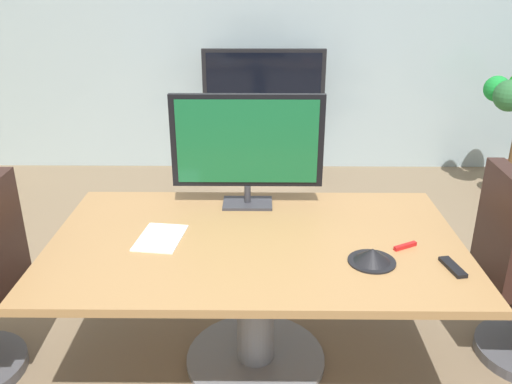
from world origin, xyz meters
TOP-DOWN VIEW (x-y plane):
  - ground_plane at (0.00, 0.00)m, footprint 7.64×7.64m
  - wall_back_glass_partition at (0.00, 3.32)m, footprint 6.30×0.10m
  - conference_table at (-0.04, 0.11)m, footprint 2.04×1.20m
  - tv_monitor at (-0.09, 0.54)m, footprint 0.84×0.18m
  - wall_display_unit at (0.01, 2.97)m, footprint 1.20×0.36m
  - conference_phone at (0.50, -0.11)m, footprint 0.22×0.22m
  - remote_control at (0.85, -0.17)m, footprint 0.08×0.18m
  - whiteboard_marker at (0.68, 0.03)m, footprint 0.12×0.08m
  - paper_notepad at (-0.52, 0.11)m, footprint 0.25×0.32m

SIDE VIEW (x-z plane):
  - ground_plane at x=0.00m, z-range 0.00..0.00m
  - wall_display_unit at x=0.01m, z-range -0.21..1.10m
  - conference_table at x=-0.04m, z-range 0.20..0.95m
  - paper_notepad at x=-0.52m, z-range 0.76..0.76m
  - remote_control at x=0.85m, z-range 0.76..0.77m
  - whiteboard_marker at x=0.68m, z-range 0.76..0.78m
  - conference_phone at x=0.50m, z-range 0.75..0.82m
  - tv_monitor at x=-0.09m, z-range 0.80..1.43m
  - wall_back_glass_partition at x=0.00m, z-range 0.00..2.73m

